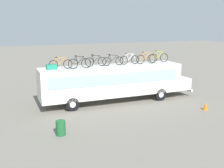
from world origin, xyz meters
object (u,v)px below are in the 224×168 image
Objects in this scene: rooftop_bicycle_2 at (80,63)px; rooftop_bicycle_3 at (96,61)px; bus at (115,81)px; luggage_bag_1 at (52,67)px; traffic_cone at (205,106)px; rooftop_bicycle_1 at (61,64)px; trash_bin at (61,128)px; rooftop_bicycle_5 at (129,59)px; rooftop_bicycle_6 at (146,59)px; rooftop_bicycle_7 at (159,58)px; rooftop_bicycle_4 at (113,61)px.

rooftop_bicycle_2 reaches higher than rooftop_bicycle_3.
bus is 5.00m from luggage_bag_1.
bus reaches higher than traffic_cone.
trash_bin is (-1.14, -4.99, -2.81)m from rooftop_bicycle_1.
rooftop_bicycle_6 is (1.36, -0.22, 0.02)m from rooftop_bicycle_5.
rooftop_bicycle_6 is 1.31m from rooftop_bicycle_7.
rooftop_bicycle_1 is (0.63, -0.07, 0.19)m from luggage_bag_1.
luggage_bag_1 is at bearing 155.84° from traffic_cone.
traffic_cone is at bearing -27.03° from rooftop_bicycle_2.
rooftop_bicycle_6 is at bearing 32.10° from trash_bin.
rooftop_bicycle_5 is at bearing 1.82° from luggage_bag_1.
rooftop_bicycle_5 reaches higher than rooftop_bicycle_1.
rooftop_bicycle_2 reaches higher than trash_bin.
rooftop_bicycle_4 is at bearing -175.32° from rooftop_bicycle_5.
luggage_bag_1 reaches higher than bus.
rooftop_bicycle_7 is (8.82, 0.18, 0.23)m from luggage_bag_1.
rooftop_bicycle_1 is 6.89m from rooftop_bicycle_6.
luggage_bag_1 is 0.40× the size of rooftop_bicycle_7.
trash_bin is (-5.21, -5.14, -2.82)m from rooftop_bicycle_4.
bus is 6.91m from traffic_cone.
rooftop_bicycle_7 reaches higher than trash_bin.
rooftop_bicycle_4 is at bearing 139.16° from traffic_cone.
rooftop_bicycle_2 reaches higher than rooftop_bicycle_4.
rooftop_bicycle_7 reaches higher than luggage_bag_1.
rooftop_bicycle_4 is (2.76, 0.45, -0.03)m from rooftop_bicycle_2.
rooftop_bicycle_7 is at bearing 1.80° from rooftop_bicycle_1.
rooftop_bicycle_5 is 1.38m from rooftop_bicycle_6.
rooftop_bicycle_6 reaches higher than rooftop_bicycle_4.
rooftop_bicycle_2 is (-2.88, -0.32, 1.57)m from bus.
rooftop_bicycle_7 reaches higher than rooftop_bicycle_3.
rooftop_bicycle_5 is at bearing 179.74° from rooftop_bicycle_7.
rooftop_bicycle_2 is (1.30, -0.30, 0.03)m from rooftop_bicycle_1.
trash_bin is (-8.03, -5.04, -2.85)m from rooftop_bicycle_6.
rooftop_bicycle_2 is at bearing -170.79° from rooftop_bicycle_4.
rooftop_bicycle_7 is at bearing 8.90° from rooftop_bicycle_6.
luggage_bag_1 is 0.42× the size of rooftop_bicycle_1.
rooftop_bicycle_2 is at bearing -10.90° from luggage_bag_1.
rooftop_bicycle_7 is (1.30, 0.20, 0.01)m from rooftop_bicycle_6.
rooftop_bicycle_7 reaches higher than rooftop_bicycle_1.
rooftop_bicycle_3 is 4.18m from rooftop_bicycle_6.
rooftop_bicycle_5 is 2.89× the size of traffic_cone.
rooftop_bicycle_2 is 6.00m from trash_bin.
rooftop_bicycle_3 reaches higher than luggage_bag_1.
rooftop_bicycle_3 is 2.94× the size of traffic_cone.
trash_bin is at bearing -141.77° from rooftop_bicycle_5.
rooftop_bicycle_6 reaches higher than trash_bin.
rooftop_bicycle_5 is at bearing 2.79° from rooftop_bicycle_1.
rooftop_bicycle_5 is 6.69m from traffic_cone.
rooftop_bicycle_2 is 5.60m from rooftop_bicycle_6.
rooftop_bicycle_4 is at bearing -5.26° from rooftop_bicycle_3.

